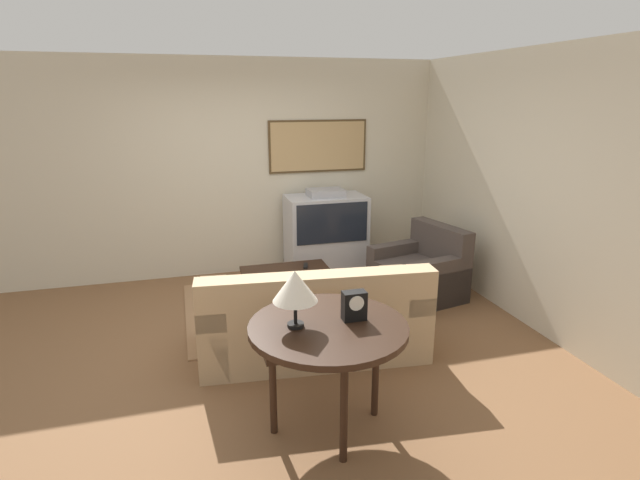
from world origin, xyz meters
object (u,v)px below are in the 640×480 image
couch (313,321)px  coffee_table (286,274)px  armchair (420,273)px  table_lamp (295,287)px  console_table (328,334)px  tv (326,234)px  mantel_clock (354,306)px

couch → coffee_table: size_ratio=2.21×
couch → armchair: size_ratio=1.97×
couch → coffee_table: bearing=-82.5°
armchair → table_lamp: size_ratio=2.68×
console_table → couch: bearing=80.5°
coffee_table → tv: bearing=53.5°
tv → table_lamp: (-1.10, -3.02, 0.55)m
tv → coffee_table: bearing=-126.5°
tv → table_lamp: table_lamp is taller
couch → mantel_clock: (0.01, -1.04, 0.58)m
couch → mantel_clock: bearing=96.3°
console_table → mantel_clock: size_ratio=5.30×
coffee_table → mantel_clock: size_ratio=4.63×
tv → mantel_clock: 3.13m
armchair → mantel_clock: (-1.52, -1.98, 0.62)m
couch → coffee_table: (-0.03, 0.99, 0.09)m
coffee_table → table_lamp: 2.17m
coffee_table → console_table: (-0.15, -2.06, 0.32)m
coffee_table → console_table: bearing=-94.1°
couch → armchair: (1.53, 0.95, -0.03)m
console_table → table_lamp: bearing=171.8°
armchair → console_table: armchair is taller
tv → armchair: bearing=-51.6°
table_lamp → coffee_table: bearing=79.9°
tv → coffee_table: (-0.74, -0.99, -0.12)m
armchair → table_lamp: bearing=-56.7°
tv → console_table: (-0.88, -3.06, 0.20)m
armchair → mantel_clock: bearing=-50.0°
table_lamp → console_table: bearing=-8.2°
couch → console_table: bearing=86.2°
tv → mantel_clock: tv is taller
armchair → console_table: size_ratio=0.98×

